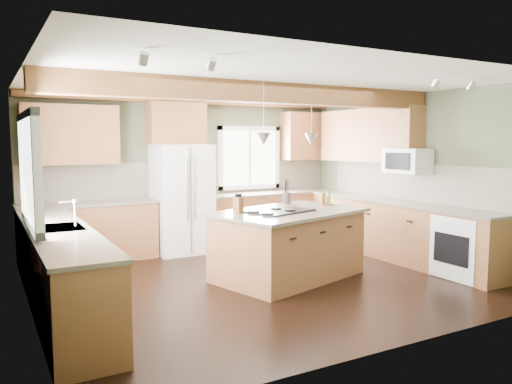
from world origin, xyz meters
TOP-DOWN VIEW (x-y plane):
  - floor at (0.00, 0.00)m, footprint 5.60×5.60m
  - ceiling at (0.00, 0.00)m, footprint 5.60×5.60m
  - wall_back at (0.00, 2.50)m, footprint 5.60×0.00m
  - wall_left at (-2.80, 0.00)m, footprint 0.00×5.00m
  - wall_right at (2.80, 0.00)m, footprint 0.00×5.00m
  - ceiling_beam at (0.00, -0.05)m, footprint 5.55×0.26m
  - soffit_trim at (0.00, 2.40)m, footprint 5.55×0.20m
  - backsplash_back at (0.00, 2.48)m, footprint 5.58×0.03m
  - backsplash_right at (2.78, 0.05)m, footprint 0.03×3.70m
  - base_cab_back_left at (-1.79, 2.20)m, footprint 2.02×0.60m
  - counter_back_left at (-1.79, 2.20)m, footprint 2.06×0.64m
  - base_cab_back_right at (1.49, 2.20)m, footprint 2.62×0.60m
  - counter_back_right at (1.49, 2.20)m, footprint 2.66×0.64m
  - base_cab_left at (-2.50, 0.05)m, footprint 0.60×3.70m
  - counter_left at (-2.50, 0.05)m, footprint 0.64×3.74m
  - base_cab_right at (2.50, 0.05)m, footprint 0.60×3.70m
  - counter_right at (2.50, 0.05)m, footprint 0.64×3.74m
  - upper_cab_back_left at (-1.99, 2.33)m, footprint 1.40×0.35m
  - upper_cab_over_fridge at (-0.30, 2.33)m, footprint 0.96×0.35m
  - upper_cab_right at (2.62, 0.90)m, footprint 0.35×2.20m
  - upper_cab_back_corner at (2.30, 2.33)m, footprint 0.90×0.35m
  - window_left at (-2.78, 0.05)m, footprint 0.04×1.60m
  - window_back at (1.15, 2.48)m, footprint 1.10×0.04m
  - sink at (-2.50, 0.05)m, footprint 0.50×0.65m
  - faucet at (-2.32, 0.05)m, footprint 0.02×0.02m
  - dishwasher at (-2.49, -1.25)m, footprint 0.60×0.60m
  - oven at (2.49, -1.25)m, footprint 0.60×0.72m
  - microwave at (2.58, -0.05)m, footprint 0.40×0.70m
  - pendant_left at (-0.06, -0.18)m, footprint 0.18×0.18m
  - pendant_right at (0.86, 0.08)m, footprint 0.18×0.18m
  - refrigerator at (-0.30, 2.12)m, footprint 0.90×0.74m
  - island at (0.40, -0.05)m, footprint 2.16×1.65m
  - island_top at (0.40, -0.05)m, footprint 2.32×1.81m
  - cooktop at (0.25, -0.09)m, footprint 0.95×0.76m
  - knife_block at (-0.29, 0.07)m, footprint 0.15×0.14m
  - utensil_crock at (0.80, 0.62)m, footprint 0.17×0.17m
  - bottle_tray at (1.23, 0.21)m, footprint 0.24×0.24m

SIDE VIEW (x-z plane):
  - floor at x=0.00m, z-range 0.00..0.00m
  - dishwasher at x=-2.49m, z-range 0.01..0.85m
  - oven at x=2.49m, z-range 0.01..0.85m
  - base_cab_back_left at x=-1.79m, z-range 0.00..0.88m
  - base_cab_back_right at x=1.49m, z-range 0.00..0.88m
  - base_cab_left at x=-2.50m, z-range 0.00..0.88m
  - base_cab_right at x=2.50m, z-range 0.00..0.88m
  - island at x=0.40m, z-range 0.00..0.88m
  - counter_back_left at x=-1.79m, z-range 0.88..0.92m
  - counter_back_right at x=1.49m, z-range 0.88..0.92m
  - counter_left at x=-2.50m, z-range 0.88..0.92m
  - counter_right at x=2.50m, z-range 0.88..0.92m
  - refrigerator at x=-0.30m, z-range 0.00..1.80m
  - island_top at x=0.40m, z-range 0.88..0.92m
  - sink at x=-2.50m, z-range 0.89..0.92m
  - cooktop at x=0.25m, z-range 0.92..0.94m
  - utensil_crock at x=0.80m, z-range 0.92..1.09m
  - knife_block at x=-0.29m, z-range 0.92..1.13m
  - bottle_tray at x=1.23m, z-range 0.92..1.13m
  - faucet at x=-2.32m, z-range 0.91..1.19m
  - backsplash_back at x=0.00m, z-range 0.92..1.50m
  - backsplash_right at x=2.78m, z-range 0.92..1.50m
  - wall_back at x=0.00m, z-range -1.50..4.10m
  - wall_left at x=-2.80m, z-range -1.20..3.80m
  - wall_right at x=2.80m, z-range -1.20..3.80m
  - window_back at x=1.15m, z-range 1.05..2.05m
  - window_left at x=-2.78m, z-range 1.02..2.08m
  - microwave at x=2.58m, z-range 1.36..1.74m
  - pendant_left at x=-0.06m, z-range 1.80..1.96m
  - pendant_right at x=0.86m, z-range 1.80..1.96m
  - upper_cab_back_left at x=-1.99m, z-range 1.50..2.40m
  - upper_cab_right at x=2.62m, z-range 1.50..2.40m
  - upper_cab_back_corner at x=2.30m, z-range 1.50..2.40m
  - upper_cab_over_fridge at x=-0.30m, z-range 1.80..2.50m
  - ceiling_beam at x=0.00m, z-range 2.34..2.60m
  - soffit_trim at x=0.00m, z-range 2.49..2.59m
  - ceiling at x=0.00m, z-range 2.60..2.60m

